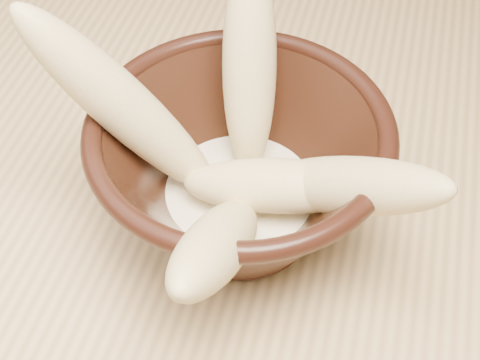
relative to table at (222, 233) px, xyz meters
name	(u,v)px	position (x,y,z in m)	size (l,w,h in m)	color
table	(222,233)	(0.00, 0.00, 0.00)	(1.20, 0.80, 0.75)	#DBB678
bowl	(240,171)	(0.03, -0.04, 0.15)	(0.23, 0.23, 0.13)	black
milk_puddle	(240,196)	(0.03, -0.04, 0.12)	(0.13, 0.13, 0.02)	#F0E4C1
banana_upright	(249,67)	(0.02, 0.02, 0.20)	(0.04, 0.04, 0.18)	#D4B77D
banana_left	(123,106)	(-0.06, -0.05, 0.21)	(0.04, 0.04, 0.21)	#D4B77D
banana_right	(345,185)	(0.11, -0.06, 0.18)	(0.04, 0.04, 0.18)	#D4B77D
banana_across	(276,186)	(0.06, -0.06, 0.16)	(0.04, 0.04, 0.15)	#D4B77D
banana_front	(217,245)	(0.04, -0.14, 0.18)	(0.04, 0.04, 0.18)	#D4B77D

